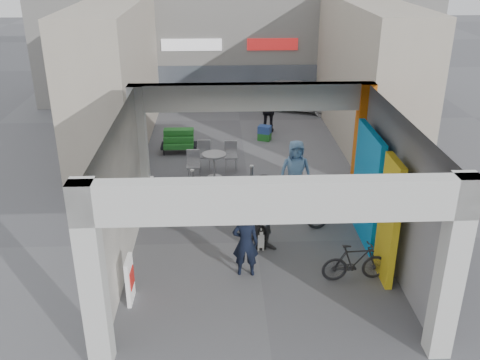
{
  "coord_description": "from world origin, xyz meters",
  "views": [
    {
      "loc": [
        -0.87,
        -11.47,
        6.8
      ],
      "look_at": [
        -0.36,
        1.0,
        1.26
      ],
      "focal_mm": 40.0,
      "sensor_mm": 36.0,
      "label": 1
    }
  ],
  "objects_px": {
    "cafe_set": "(210,164)",
    "border_collie": "(261,239)",
    "bicycle_front": "(342,206)",
    "bicycle_rear": "(355,262)",
    "man_crates": "(269,110)",
    "man_with_dog": "(245,243)",
    "white_van": "(296,95)",
    "produce_stand": "(179,144)",
    "man_elderly": "(295,172)",
    "man_back_turned": "(266,214)"
  },
  "relations": [
    {
      "from": "produce_stand",
      "to": "bicycle_front",
      "type": "xyz_separation_m",
      "value": [
        4.6,
        -5.48,
        0.21
      ]
    },
    {
      "from": "produce_stand",
      "to": "man_elderly",
      "type": "bearing_deg",
      "value": -39.35
    },
    {
      "from": "man_with_dog",
      "to": "man_elderly",
      "type": "relative_size",
      "value": 0.86
    },
    {
      "from": "man_back_turned",
      "to": "white_van",
      "type": "relative_size",
      "value": 0.49
    },
    {
      "from": "man_with_dog",
      "to": "man_crates",
      "type": "height_order",
      "value": "man_crates"
    },
    {
      "from": "man_crates",
      "to": "bicycle_rear",
      "type": "height_order",
      "value": "man_crates"
    },
    {
      "from": "produce_stand",
      "to": "man_crates",
      "type": "xyz_separation_m",
      "value": [
        3.37,
        2.12,
        0.56
      ]
    },
    {
      "from": "white_van",
      "to": "bicycle_rear",
      "type": "bearing_deg",
      "value": -161.06
    },
    {
      "from": "border_collie",
      "to": "man_back_turned",
      "type": "xyz_separation_m",
      "value": [
        0.1,
        -0.11,
        0.71
      ]
    },
    {
      "from": "cafe_set",
      "to": "white_van",
      "type": "relative_size",
      "value": 0.4
    },
    {
      "from": "border_collie",
      "to": "bicycle_front",
      "type": "height_order",
      "value": "bicycle_front"
    },
    {
      "from": "cafe_set",
      "to": "bicycle_front",
      "type": "height_order",
      "value": "bicycle_front"
    },
    {
      "from": "white_van",
      "to": "man_back_turned",
      "type": "bearing_deg",
      "value": -170.09
    },
    {
      "from": "cafe_set",
      "to": "man_elderly",
      "type": "relative_size",
      "value": 0.87
    },
    {
      "from": "man_with_dog",
      "to": "man_crates",
      "type": "distance_m",
      "value": 9.91
    },
    {
      "from": "man_with_dog",
      "to": "man_back_turned",
      "type": "distance_m",
      "value": 1.13
    },
    {
      "from": "man_elderly",
      "to": "man_with_dog",
      "type": "bearing_deg",
      "value": -114.53
    },
    {
      "from": "man_back_turned",
      "to": "produce_stand",
      "type": "bearing_deg",
      "value": 96.4
    },
    {
      "from": "man_elderly",
      "to": "white_van",
      "type": "distance_m",
      "value": 9.3
    },
    {
      "from": "produce_stand",
      "to": "white_van",
      "type": "relative_size",
      "value": 0.31
    },
    {
      "from": "produce_stand",
      "to": "border_collie",
      "type": "distance_m",
      "value": 7.02
    },
    {
      "from": "man_back_turned",
      "to": "man_crates",
      "type": "height_order",
      "value": "man_back_turned"
    },
    {
      "from": "bicycle_front",
      "to": "produce_stand",
      "type": "bearing_deg",
      "value": 24.12
    },
    {
      "from": "man_crates",
      "to": "man_back_turned",
      "type": "bearing_deg",
      "value": 96.55
    },
    {
      "from": "man_elderly",
      "to": "white_van",
      "type": "height_order",
      "value": "man_elderly"
    },
    {
      "from": "border_collie",
      "to": "man_elderly",
      "type": "bearing_deg",
      "value": 63.41
    },
    {
      "from": "man_crates",
      "to": "produce_stand",
      "type": "bearing_deg",
      "value": 44.43
    },
    {
      "from": "cafe_set",
      "to": "border_collie",
      "type": "xyz_separation_m",
      "value": [
        1.26,
        -4.65,
        -0.08
      ]
    },
    {
      "from": "cafe_set",
      "to": "man_crates",
      "type": "relative_size",
      "value": 0.9
    },
    {
      "from": "cafe_set",
      "to": "man_back_turned",
      "type": "xyz_separation_m",
      "value": [
        1.36,
        -4.75,
        0.64
      ]
    },
    {
      "from": "produce_stand",
      "to": "bicycle_front",
      "type": "bearing_deg",
      "value": -40.7
    },
    {
      "from": "border_collie",
      "to": "man_elderly",
      "type": "relative_size",
      "value": 0.36
    },
    {
      "from": "cafe_set",
      "to": "border_collie",
      "type": "distance_m",
      "value": 4.81
    },
    {
      "from": "produce_stand",
      "to": "man_with_dog",
      "type": "height_order",
      "value": "man_with_dog"
    },
    {
      "from": "produce_stand",
      "to": "border_collie",
      "type": "xyz_separation_m",
      "value": [
        2.38,
        -6.6,
        -0.06
      ]
    },
    {
      "from": "border_collie",
      "to": "man_with_dog",
      "type": "height_order",
      "value": "man_with_dog"
    },
    {
      "from": "cafe_set",
      "to": "bicycle_front",
      "type": "relative_size",
      "value": 0.78
    },
    {
      "from": "man_with_dog",
      "to": "bicycle_rear",
      "type": "relative_size",
      "value": 1.08
    },
    {
      "from": "border_collie",
      "to": "man_crates",
      "type": "bearing_deg",
      "value": 81.49
    },
    {
      "from": "bicycle_rear",
      "to": "bicycle_front",
      "type": "bearing_deg",
      "value": -9.66
    },
    {
      "from": "border_collie",
      "to": "bicycle_rear",
      "type": "relative_size",
      "value": 0.45
    },
    {
      "from": "border_collie",
      "to": "white_van",
      "type": "relative_size",
      "value": 0.17
    },
    {
      "from": "man_with_dog",
      "to": "bicycle_front",
      "type": "relative_size",
      "value": 0.77
    },
    {
      "from": "bicycle_front",
      "to": "white_van",
      "type": "bearing_deg",
      "value": -17.16
    },
    {
      "from": "border_collie",
      "to": "man_crates",
      "type": "distance_m",
      "value": 8.8
    },
    {
      "from": "produce_stand",
      "to": "border_collie",
      "type": "bearing_deg",
      "value": -60.81
    },
    {
      "from": "bicycle_front",
      "to": "white_van",
      "type": "distance_m",
      "value": 10.66
    },
    {
      "from": "bicycle_front",
      "to": "bicycle_rear",
      "type": "bearing_deg",
      "value": 158.31
    },
    {
      "from": "cafe_set",
      "to": "produce_stand",
      "type": "xyz_separation_m",
      "value": [
        -1.13,
        1.95,
        -0.01
      ]
    },
    {
      "from": "cafe_set",
      "to": "man_back_turned",
      "type": "bearing_deg",
      "value": -74.04
    }
  ]
}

